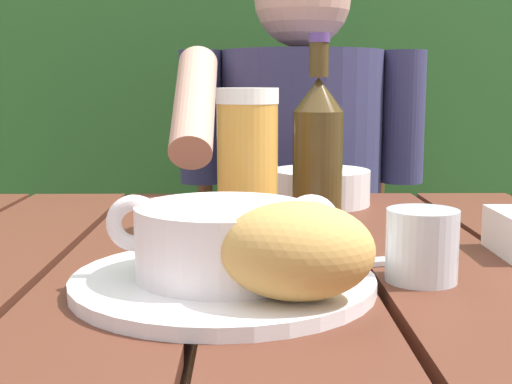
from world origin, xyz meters
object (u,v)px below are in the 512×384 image
Objects in this scene: serving_plate at (223,282)px; person_eating at (301,198)px; soup_bowl at (223,239)px; water_glass_small at (422,245)px; table_knife at (352,263)px; bread_roll at (295,251)px; beer_bottle at (318,145)px; diner_bowl at (320,187)px; chair_near_diner at (295,289)px; beer_glass at (247,160)px.

person_eating is at bearing 80.66° from serving_plate.
soup_bowl is 3.07× the size of water_glass_small.
water_glass_small is 0.08m from table_knife.
serving_plate is at bearing 130.60° from bread_roll.
diner_bowl is at bearing 81.90° from beer_bottle.
bread_roll is (0.06, -0.07, 0.04)m from serving_plate.
chair_near_diner is at bearing 82.39° from soup_bowl.
beer_bottle is (-0.02, -0.65, 0.39)m from chair_near_diner.
bread_roll reaches higher than water_glass_small.
water_glass_small is at bearing -86.95° from chair_near_diner.
soup_bowl reaches higher than table_knife.
soup_bowl is at bearing 130.60° from bread_roll.
soup_bowl is at bearing -94.91° from beer_glass.
chair_near_diner is 0.94m from table_knife.
person_eating is at bearing 85.35° from bread_roll.
serving_plate is 0.26m from beer_glass.
diner_bowl reaches higher than table_knife.
serving_plate is 0.14m from table_knife.
beer_glass is (-0.10, -0.52, 0.13)m from person_eating.
water_glass_small is (0.18, 0.02, -0.01)m from soup_bowl.
chair_near_diner is 14.13× the size of water_glass_small.
bread_roll is at bearing -49.40° from soup_bowl.
beer_bottle is at bearing 70.18° from serving_plate.
water_glass_small is 0.40× the size of table_knife.
soup_bowl is 0.45m from diner_bowl.
diner_bowl is (0.02, 0.11, -0.07)m from beer_bottle.
person_eating is at bearing 94.09° from water_glass_small.
person_eating is 0.55m from beer_glass.
water_glass_small is at bearing -82.90° from diner_bowl.
beer_bottle is 0.13m from diner_bowl.
chair_near_diner reaches higher than diner_bowl.
bread_roll is 0.77× the size of table_knife.
person_eating is at bearing 88.35° from beer_bottle.
beer_glass is 0.11m from beer_bottle.
person_eating is 4.54× the size of serving_plate.
soup_bowl is at bearing -109.82° from beer_bottle.
person_eating is 0.78m from serving_plate.
water_glass_small is at bearing -77.19° from beer_bottle.
soup_bowl reaches higher than serving_plate.
soup_bowl is at bearing -99.34° from person_eating.
bread_roll is at bearing -83.30° from beer_glass.
bread_roll is 0.16m from table_knife.
beer_glass is 1.05× the size of table_knife.
person_eating is 5.97× the size of soup_bowl.
beer_glass is 1.19× the size of diner_bowl.
beer_bottle is at bearing -91.40° from chair_near_diner.
chair_near_diner is at bearing 89.16° from person_eating.
beer_glass is at bearing 120.21° from table_knife.
water_glass_small is at bearing -85.91° from person_eating.
bread_roll reaches higher than serving_plate.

